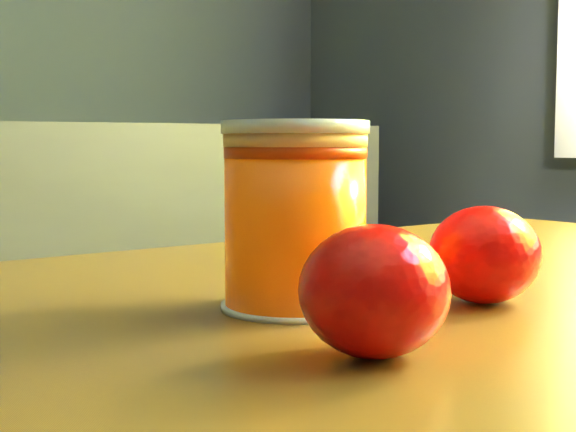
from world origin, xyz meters
TOP-DOWN VIEW (x-y plane):
  - juice_glass at (0.88, 0.20)m, footprint 0.09×0.09m
  - orange_front at (0.86, 0.09)m, footprint 0.09×0.09m
  - orange_back at (0.99, 0.16)m, footprint 0.07×0.07m

SIDE VIEW (x-z plane):
  - orange_back at x=0.99m, z-range 0.77..0.83m
  - orange_front at x=0.86m, z-range 0.77..0.83m
  - juice_glass at x=0.88m, z-range 0.77..0.87m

